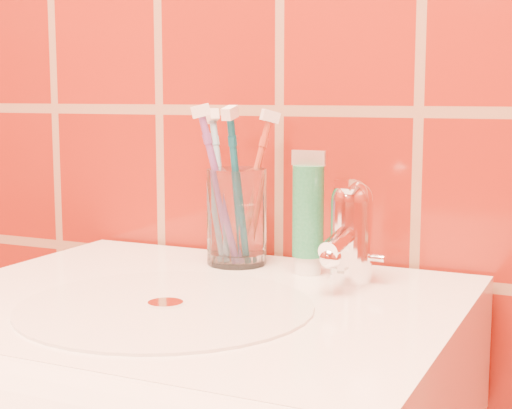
% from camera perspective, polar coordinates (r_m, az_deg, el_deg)
% --- Properties ---
extents(glass_tumbler, '(0.08, 0.08, 0.12)m').
position_cam_1_polar(glass_tumbler, '(0.98, -1.41, -0.90)').
color(glass_tumbler, white).
rests_on(glass_tumbler, pedestal_sink).
extents(toothpaste_tube, '(0.04, 0.04, 0.15)m').
position_cam_1_polar(toothpaste_tube, '(0.93, 3.81, -0.89)').
color(toothpaste_tube, white).
rests_on(toothpaste_tube, pedestal_sink).
extents(faucet, '(0.05, 0.11, 0.12)m').
position_cam_1_polar(faucet, '(0.89, 6.89, -1.67)').
color(faucet, white).
rests_on(faucet, pedestal_sink).
extents(toothbrush_0, '(0.15, 0.15, 0.21)m').
position_cam_1_polar(toothbrush_0, '(1.01, -2.58, 1.31)').
color(toothbrush_0, '#699CBB').
rests_on(toothbrush_0, glass_tumbler).
extents(toothbrush_1, '(0.02, 0.10, 0.21)m').
position_cam_1_polar(toothbrush_1, '(0.96, -1.38, 1.15)').
color(toothbrush_1, '#0C5268').
rests_on(toothbrush_1, glass_tumbler).
extents(toothbrush_2, '(0.12, 0.12, 0.21)m').
position_cam_1_polar(toothbrush_2, '(0.99, -0.27, 1.25)').
color(toothbrush_2, '#C14429').
rests_on(toothbrush_2, glass_tumbler).
extents(toothbrush_3, '(0.11, 0.10, 0.21)m').
position_cam_1_polar(toothbrush_3, '(0.97, -2.67, 1.26)').
color(toothbrush_3, '#724493').
rests_on(toothbrush_3, glass_tumbler).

